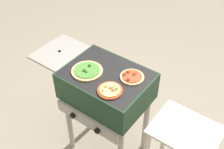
# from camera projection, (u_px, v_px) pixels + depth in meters

# --- Properties ---
(ground_plane) EXTENTS (8.00, 8.00, 0.00)m
(ground_plane) POSITION_uv_depth(u_px,v_px,m) (108.00, 146.00, 2.63)
(ground_plane) COLOR gray
(grill) EXTENTS (0.96, 0.53, 0.90)m
(grill) POSITION_uv_depth(u_px,v_px,m) (105.00, 88.00, 2.14)
(grill) COLOR #193823
(grill) RESTS_ON ground_plane
(pizza_veggie) EXTENTS (0.23, 0.23, 0.04)m
(pizza_veggie) POSITION_uv_depth(u_px,v_px,m) (87.00, 71.00, 2.06)
(pizza_veggie) COLOR #E0C17F
(pizza_veggie) RESTS_ON grill
(pizza_cheese) EXTENTS (0.18, 0.18, 0.04)m
(pizza_cheese) POSITION_uv_depth(u_px,v_px,m) (110.00, 90.00, 1.90)
(pizza_cheese) COLOR #C64723
(pizza_cheese) RESTS_ON grill
(pizza_pepperoni) EXTENTS (0.18, 0.18, 0.04)m
(pizza_pepperoni) POSITION_uv_depth(u_px,v_px,m) (132.00, 76.00, 2.01)
(pizza_pepperoni) COLOR beige
(pizza_pepperoni) RESTS_ON grill
(prep_table) EXTENTS (0.44, 0.36, 0.75)m
(prep_table) POSITION_uv_depth(u_px,v_px,m) (181.00, 148.00, 1.99)
(prep_table) COLOR beige
(prep_table) RESTS_ON ground_plane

